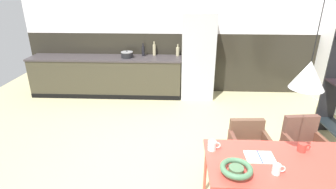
{
  "coord_description": "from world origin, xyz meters",
  "views": [
    {
      "loc": [
        0.15,
        -3.0,
        2.37
      ],
      "look_at": [
        -0.02,
        0.69,
        0.85
      ],
      "focal_mm": 28.07,
      "sensor_mm": 36.0,
      "label": 1
    }
  ],
  "objects_px": {
    "cooking_pot": "(127,55)",
    "refrigerator_column": "(198,56)",
    "pendant_lamp_over_table_near": "(309,75)",
    "fruit_bowl": "(236,169)",
    "mug_short_terracotta": "(212,146)",
    "armchair_corner_seat": "(303,140)",
    "bottle_spice_small": "(143,51)",
    "mug_dark_espresso": "(277,169)",
    "open_book": "(260,157)",
    "bottle_wine_green": "(154,50)",
    "mug_glass_clear": "(302,147)",
    "armchair_near_window": "(249,140)",
    "dining_table": "(288,166)",
    "bottle_vinegar_dark": "(178,51)"
  },
  "relations": [
    {
      "from": "mug_glass_clear",
      "to": "bottle_wine_green",
      "type": "xyz_separation_m",
      "value": [
        -1.91,
        3.51,
        0.25
      ]
    },
    {
      "from": "open_book",
      "to": "bottle_wine_green",
      "type": "bearing_deg",
      "value": 111.4
    },
    {
      "from": "mug_glass_clear",
      "to": "cooking_pot",
      "type": "relative_size",
      "value": 0.51
    },
    {
      "from": "armchair_near_window",
      "to": "bottle_wine_green",
      "type": "relative_size",
      "value": 2.3
    },
    {
      "from": "refrigerator_column",
      "to": "bottle_wine_green",
      "type": "xyz_separation_m",
      "value": [
        -0.99,
        0.22,
        0.09
      ]
    },
    {
      "from": "armchair_corner_seat",
      "to": "mug_dark_espresso",
      "type": "height_order",
      "value": "mug_dark_espresso"
    },
    {
      "from": "armchair_corner_seat",
      "to": "cooking_pot",
      "type": "height_order",
      "value": "cooking_pot"
    },
    {
      "from": "armchair_near_window",
      "to": "bottle_spice_small",
      "type": "distance_m",
      "value": 3.4
    },
    {
      "from": "fruit_bowl",
      "to": "bottle_wine_green",
      "type": "xyz_separation_m",
      "value": [
        -1.13,
        3.92,
        0.24
      ]
    },
    {
      "from": "armchair_near_window",
      "to": "mug_dark_espresso",
      "type": "height_order",
      "value": "mug_dark_espresso"
    },
    {
      "from": "dining_table",
      "to": "open_book",
      "type": "xyz_separation_m",
      "value": [
        -0.27,
        0.07,
        0.05
      ]
    },
    {
      "from": "bottle_vinegar_dark",
      "to": "pendant_lamp_over_table_near",
      "type": "bearing_deg",
      "value": -72.56
    },
    {
      "from": "bottle_vinegar_dark",
      "to": "pendant_lamp_over_table_near",
      "type": "relative_size",
      "value": 0.23
    },
    {
      "from": "open_book",
      "to": "cooking_pot",
      "type": "height_order",
      "value": "cooking_pot"
    },
    {
      "from": "armchair_corner_seat",
      "to": "fruit_bowl",
      "type": "height_order",
      "value": "fruit_bowl"
    },
    {
      "from": "dining_table",
      "to": "bottle_spice_small",
      "type": "xyz_separation_m",
      "value": [
        -1.95,
        3.64,
        0.33
      ]
    },
    {
      "from": "cooking_pot",
      "to": "refrigerator_column",
      "type": "bearing_deg",
      "value": 0.72
    },
    {
      "from": "armchair_corner_seat",
      "to": "open_book",
      "type": "relative_size",
      "value": 2.72
    },
    {
      "from": "armchair_corner_seat",
      "to": "mug_dark_espresso",
      "type": "bearing_deg",
      "value": 47.48
    },
    {
      "from": "mug_dark_espresso",
      "to": "refrigerator_column",
      "type": "bearing_deg",
      "value": 98.19
    },
    {
      "from": "armchair_corner_seat",
      "to": "bottle_spice_small",
      "type": "distance_m",
      "value": 3.79
    },
    {
      "from": "pendant_lamp_over_table_near",
      "to": "cooking_pot",
      "type": "bearing_deg",
      "value": 123.24
    },
    {
      "from": "armchair_near_window",
      "to": "mug_glass_clear",
      "type": "distance_m",
      "value": 0.76
    },
    {
      "from": "armchair_near_window",
      "to": "mug_short_terracotta",
      "type": "height_order",
      "value": "mug_short_terracotta"
    },
    {
      "from": "armchair_near_window",
      "to": "pendant_lamp_over_table_near",
      "type": "xyz_separation_m",
      "value": [
        0.19,
        -0.8,
        1.17
      ]
    },
    {
      "from": "armchair_corner_seat",
      "to": "pendant_lamp_over_table_near",
      "type": "xyz_separation_m",
      "value": [
        -0.53,
        -0.84,
        1.17
      ]
    },
    {
      "from": "mug_glass_clear",
      "to": "mug_dark_espresso",
      "type": "bearing_deg",
      "value": -135.72
    },
    {
      "from": "armchair_corner_seat",
      "to": "refrigerator_column",
      "type": "bearing_deg",
      "value": -71.87
    },
    {
      "from": "refrigerator_column",
      "to": "bottle_vinegar_dark",
      "type": "relative_size",
      "value": 6.98
    },
    {
      "from": "bottle_vinegar_dark",
      "to": "bottle_wine_green",
      "type": "height_order",
      "value": "bottle_wine_green"
    },
    {
      "from": "armchair_near_window",
      "to": "armchair_corner_seat",
      "type": "bearing_deg",
      "value": 179.52
    },
    {
      "from": "dining_table",
      "to": "mug_glass_clear",
      "type": "relative_size",
      "value": 12.23
    },
    {
      "from": "mug_short_terracotta",
      "to": "cooking_pot",
      "type": "relative_size",
      "value": 0.51
    },
    {
      "from": "bottle_spice_small",
      "to": "pendant_lamp_over_table_near",
      "type": "relative_size",
      "value": 0.24
    },
    {
      "from": "refrigerator_column",
      "to": "dining_table",
      "type": "relative_size",
      "value": 1.14
    },
    {
      "from": "fruit_bowl",
      "to": "mug_short_terracotta",
      "type": "distance_m",
      "value": 0.43
    },
    {
      "from": "mug_short_terracotta",
      "to": "dining_table",
      "type": "bearing_deg",
      "value": -13.94
    },
    {
      "from": "bottle_wine_green",
      "to": "bottle_spice_small",
      "type": "xyz_separation_m",
      "value": [
        -0.25,
        -0.08,
        -0.01
      ]
    },
    {
      "from": "armchair_near_window",
      "to": "cooking_pot",
      "type": "relative_size",
      "value": 2.76
    },
    {
      "from": "mug_dark_espresso",
      "to": "mug_short_terracotta",
      "type": "xyz_separation_m",
      "value": [
        -0.56,
        0.37,
        0.0
      ]
    },
    {
      "from": "dining_table",
      "to": "armchair_near_window",
      "type": "height_order",
      "value": "armchair_near_window"
    },
    {
      "from": "bottle_spice_small",
      "to": "mug_dark_espresso",
      "type": "bearing_deg",
      "value": -65.23
    },
    {
      "from": "armchair_near_window",
      "to": "bottle_vinegar_dark",
      "type": "bearing_deg",
      "value": -74.66
    },
    {
      "from": "armchair_near_window",
      "to": "bottle_wine_green",
      "type": "xyz_separation_m",
      "value": [
        -1.51,
        2.94,
        0.54
      ]
    },
    {
      "from": "mug_dark_espresso",
      "to": "mug_glass_clear",
      "type": "xyz_separation_m",
      "value": [
        0.4,
        0.39,
        -0.0
      ]
    },
    {
      "from": "open_book",
      "to": "bottle_spice_small",
      "type": "bearing_deg",
      "value": 115.14
    },
    {
      "from": "dining_table",
      "to": "bottle_vinegar_dark",
      "type": "relative_size",
      "value": 6.12
    },
    {
      "from": "refrigerator_column",
      "to": "bottle_wine_green",
      "type": "height_order",
      "value": "refrigerator_column"
    },
    {
      "from": "open_book",
      "to": "mug_short_terracotta",
      "type": "bearing_deg",
      "value": 165.82
    },
    {
      "from": "mug_glass_clear",
      "to": "pendant_lamp_over_table_near",
      "type": "distance_m",
      "value": 0.93
    }
  ]
}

